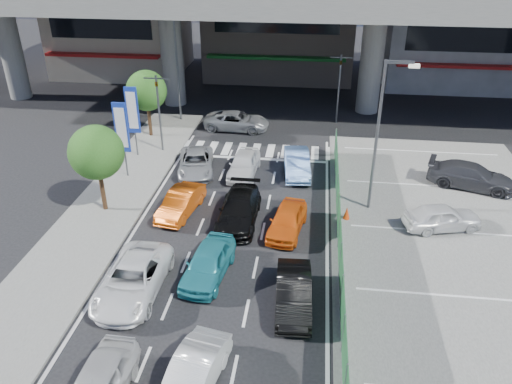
# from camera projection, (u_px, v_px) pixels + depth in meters

# --- Properties ---
(ground) EXTENTS (120.00, 120.00, 0.00)m
(ground) POSITION_uv_depth(u_px,v_px,m) (220.00, 265.00, 22.52)
(ground) COLOR black
(ground) RESTS_ON ground
(parking_lot) EXTENTS (12.00, 28.00, 0.06)m
(parking_lot) POSITION_uv_depth(u_px,v_px,m) (462.00, 256.00, 23.06)
(parking_lot) COLOR #585856
(parking_lot) RESTS_ON ground
(sidewalk_left) EXTENTS (4.00, 30.00, 0.12)m
(sidewalk_left) POSITION_uv_depth(u_px,v_px,m) (106.00, 209.00, 26.74)
(sidewalk_left) COLOR #585856
(sidewalk_left) RESTS_ON ground
(fence_run) EXTENTS (0.16, 22.00, 1.80)m
(fence_run) POSITION_uv_depth(u_px,v_px,m) (340.00, 244.00, 22.39)
(fence_run) COLOR #1B4F29
(fence_run) RESTS_ON ground
(building_west) EXTENTS (12.00, 10.90, 13.00)m
(building_west) POSITION_uv_depth(u_px,v_px,m) (118.00, 5.00, 49.06)
(building_west) COLOR #AB9F8A
(building_west) RESTS_ON ground
(building_east) EXTENTS (12.00, 10.90, 12.00)m
(building_east) POSITION_uv_depth(u_px,v_px,m) (454.00, 17.00, 45.83)
(building_east) COLOR gray
(building_east) RESTS_ON ground
(traffic_light_left) EXTENTS (1.60, 1.24, 5.20)m
(traffic_light_left) POSITION_uv_depth(u_px,v_px,m) (158.00, 95.00, 31.79)
(traffic_light_left) COLOR #595B60
(traffic_light_left) RESTS_ON ground
(traffic_light_right) EXTENTS (1.60, 1.24, 5.20)m
(traffic_light_right) POSITION_uv_depth(u_px,v_px,m) (340.00, 72.00, 36.63)
(traffic_light_right) COLOR #595B60
(traffic_light_right) RESTS_ON ground
(street_lamp_right) EXTENTS (1.65, 0.22, 8.00)m
(street_lamp_right) POSITION_uv_depth(u_px,v_px,m) (382.00, 125.00, 24.71)
(street_lamp_right) COLOR #595B60
(street_lamp_right) RESTS_ON ground
(street_lamp_left) EXTENTS (1.65, 0.22, 8.00)m
(street_lamp_left) POSITION_uv_depth(u_px,v_px,m) (179.00, 59.00, 36.64)
(street_lamp_left) COLOR #595B60
(street_lamp_left) RESTS_ON ground
(signboard_near) EXTENTS (0.80, 0.14, 4.70)m
(signboard_near) POSITION_uv_depth(u_px,v_px,m) (122.00, 130.00, 28.82)
(signboard_near) COLOR #595B60
(signboard_near) RESTS_ON ground
(signboard_far) EXTENTS (0.80, 0.14, 4.70)m
(signboard_far) POSITION_uv_depth(u_px,v_px,m) (133.00, 112.00, 31.48)
(signboard_far) COLOR #595B60
(signboard_far) RESTS_ON ground
(tree_near) EXTENTS (2.80, 2.80, 4.80)m
(tree_near) POSITION_uv_depth(u_px,v_px,m) (96.00, 153.00, 25.16)
(tree_near) COLOR #382314
(tree_near) RESTS_ON ground
(tree_far) EXTENTS (2.80, 2.80, 4.80)m
(tree_far) POSITION_uv_depth(u_px,v_px,m) (146.00, 91.00, 34.41)
(tree_far) COLOR #382314
(tree_far) RESTS_ON ground
(hatch_white_back_mid) EXTENTS (2.08, 4.08, 1.28)m
(hatch_white_back_mid) POSITION_uv_depth(u_px,v_px,m) (192.00, 375.00, 16.22)
(hatch_white_back_mid) COLOR silver
(hatch_white_back_mid) RESTS_ON ground
(sedan_white_mid_left) EXTENTS (2.34, 4.98, 1.38)m
(sedan_white_mid_left) POSITION_uv_depth(u_px,v_px,m) (133.00, 279.00, 20.52)
(sedan_white_mid_left) COLOR white
(sedan_white_mid_left) RESTS_ON ground
(taxi_teal_mid) EXTENTS (2.11, 4.22, 1.38)m
(taxi_teal_mid) POSITION_uv_depth(u_px,v_px,m) (208.00, 263.00, 21.51)
(taxi_teal_mid) COLOR teal
(taxi_teal_mid) RESTS_ON ground
(hatch_black_mid_right) EXTENTS (1.60, 4.04, 1.31)m
(hatch_black_mid_right) POSITION_uv_depth(u_px,v_px,m) (294.00, 293.00, 19.81)
(hatch_black_mid_right) COLOR black
(hatch_black_mid_right) RESTS_ON ground
(taxi_orange_left) EXTENTS (1.99, 4.04, 1.28)m
(taxi_orange_left) POSITION_uv_depth(u_px,v_px,m) (181.00, 203.00, 26.23)
(taxi_orange_left) COLOR #D64F0C
(taxi_orange_left) RESTS_ON ground
(sedan_black_mid) EXTENTS (1.95, 4.76, 1.38)m
(sedan_black_mid) POSITION_uv_depth(u_px,v_px,m) (239.00, 210.00, 25.49)
(sedan_black_mid) COLOR black
(sedan_black_mid) RESTS_ON ground
(taxi_orange_right) EXTENTS (2.10, 4.00, 1.30)m
(taxi_orange_right) POSITION_uv_depth(u_px,v_px,m) (287.00, 220.00, 24.65)
(taxi_orange_right) COLOR #E05911
(taxi_orange_right) RESTS_ON ground
(wagon_silver_front_left) EXTENTS (2.88, 4.77, 1.24)m
(wagon_silver_front_left) POSITION_uv_depth(u_px,v_px,m) (196.00, 163.00, 30.62)
(wagon_silver_front_left) COLOR gray
(wagon_silver_front_left) RESTS_ON ground
(sedan_white_front_mid) EXTENTS (1.80, 4.11, 1.38)m
(sedan_white_front_mid) POSITION_uv_depth(u_px,v_px,m) (244.00, 164.00, 30.28)
(sedan_white_front_mid) COLOR silver
(sedan_white_front_mid) RESTS_ON ground
(kei_truck_front_right) EXTENTS (1.90, 4.32, 1.38)m
(kei_truck_front_right) POSITION_uv_depth(u_px,v_px,m) (297.00, 163.00, 30.40)
(kei_truck_front_right) COLOR #577CB9
(kei_truck_front_right) RESTS_ON ground
(crossing_wagon_silver) EXTENTS (4.89, 2.42, 1.33)m
(crossing_wagon_silver) POSITION_uv_depth(u_px,v_px,m) (237.00, 121.00, 36.91)
(crossing_wagon_silver) COLOR gray
(crossing_wagon_silver) RESTS_ON ground
(parked_sedan_white) EXTENTS (4.07, 2.44, 1.30)m
(parked_sedan_white) POSITION_uv_depth(u_px,v_px,m) (442.00, 217.00, 24.81)
(parked_sedan_white) COLOR silver
(parked_sedan_white) RESTS_ON parking_lot
(parked_sedan_dgrey) EXTENTS (5.19, 3.31, 1.40)m
(parked_sedan_dgrey) POSITION_uv_depth(u_px,v_px,m) (471.00, 176.00, 28.73)
(parked_sedan_dgrey) COLOR #333338
(parked_sedan_dgrey) RESTS_ON parking_lot
(traffic_cone) EXTENTS (0.43, 0.43, 0.67)m
(traffic_cone) POSITION_uv_depth(u_px,v_px,m) (347.00, 213.00, 25.77)
(traffic_cone) COLOR red
(traffic_cone) RESTS_ON parking_lot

